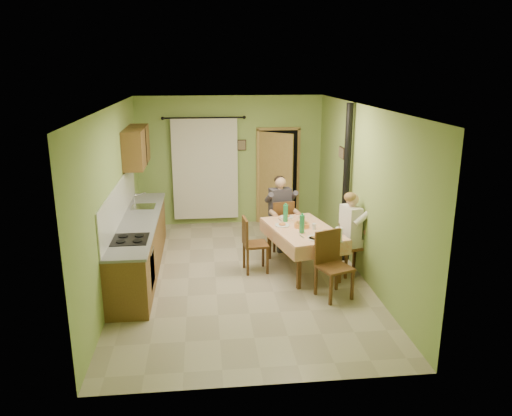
{
  "coord_description": "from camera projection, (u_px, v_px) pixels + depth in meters",
  "views": [
    {
      "loc": [
        -0.6,
        -7.72,
        3.4
      ],
      "look_at": [
        0.25,
        0.1,
        1.15
      ],
      "focal_mm": 35.0,
      "sensor_mm": 36.0,
      "label": 1
    }
  ],
  "objects": [
    {
      "name": "doorway",
      "position": [
        277.0,
        177.0,
        10.92
      ],
      "size": [
        0.96,
        0.56,
        2.15
      ],
      "color": "black",
      "rests_on": "ground"
    },
    {
      "name": "curtain",
      "position": [
        205.0,
        169.0,
        10.75
      ],
      "size": [
        1.7,
        0.07,
        2.22
      ],
      "color": "black",
      "rests_on": "ground"
    },
    {
      "name": "chair_far",
      "position": [
        280.0,
        234.0,
        9.56
      ],
      "size": [
        0.48,
        0.48,
        0.97
      ],
      "rotation": [
        0.0,
        0.0,
        0.18
      ],
      "color": "#543216",
      "rests_on": "ground"
    },
    {
      "name": "man_far",
      "position": [
        281.0,
        204.0,
        9.41
      ],
      "size": [
        0.62,
        0.53,
        1.39
      ],
      "rotation": [
        0.0,
        0.0,
        0.18
      ],
      "color": "#38333D",
      "rests_on": "chair_far"
    },
    {
      "name": "room_shell",
      "position": [
        241.0,
        169.0,
        7.88
      ],
      "size": [
        4.04,
        6.04,
        2.82
      ],
      "color": "#8CAA57",
      "rests_on": "ground"
    },
    {
      "name": "chair_near",
      "position": [
        333.0,
        279.0,
        7.55
      ],
      "size": [
        0.58,
        0.58,
        1.02
      ],
      "rotation": [
        0.0,
        0.0,
        3.51
      ],
      "color": "#543216",
      "rests_on": "ground"
    },
    {
      "name": "dining_table",
      "position": [
        302.0,
        249.0,
        8.52
      ],
      "size": [
        1.31,
        1.8,
        0.76
      ],
      "rotation": [
        0.0,
        0.0,
        0.22
      ],
      "color": "#E4A47A",
      "rests_on": "ground"
    },
    {
      "name": "man_right",
      "position": [
        352.0,
        224.0,
        8.26
      ],
      "size": [
        0.55,
        0.63,
        1.39
      ],
      "rotation": [
        0.0,
        0.0,
        1.8
      ],
      "color": "silver",
      "rests_on": "chair_right"
    },
    {
      "name": "floor",
      "position": [
        242.0,
        276.0,
        8.38
      ],
      "size": [
        4.0,
        6.0,
        0.01
      ],
      "primitive_type": "cube",
      "color": "tan",
      "rests_on": "ground"
    },
    {
      "name": "picture_back",
      "position": [
        242.0,
        145.0,
        10.76
      ],
      "size": [
        0.19,
        0.03,
        0.23
      ],
      "primitive_type": "cube",
      "color": "black",
      "rests_on": "room_shell"
    },
    {
      "name": "kitchen_run",
      "position": [
        140.0,
        244.0,
        8.45
      ],
      "size": [
        0.64,
        3.64,
        1.56
      ],
      "color": "brown",
      "rests_on": "ground"
    },
    {
      "name": "chair_right",
      "position": [
        351.0,
        257.0,
        8.43
      ],
      "size": [
        0.51,
        0.51,
        0.98
      ],
      "rotation": [
        0.0,
        0.0,
        1.8
      ],
      "color": "#543216",
      "rests_on": "ground"
    },
    {
      "name": "chair_left",
      "position": [
        255.0,
        255.0,
        8.51
      ],
      "size": [
        0.44,
        0.44,
        0.96
      ],
      "rotation": [
        0.0,
        0.0,
        -1.47
      ],
      "color": "#543216",
      "rests_on": "ground"
    },
    {
      "name": "tableware",
      "position": [
        306.0,
        226.0,
        8.3
      ],
      "size": [
        0.92,
        1.54,
        0.33
      ],
      "color": "white",
      "rests_on": "dining_table"
    },
    {
      "name": "upper_cabinets",
      "position": [
        136.0,
        147.0,
        9.28
      ],
      "size": [
        0.35,
        1.4,
        0.7
      ],
      "primitive_type": "cube",
      "color": "brown",
      "rests_on": "room_shell"
    },
    {
      "name": "picture_right",
      "position": [
        342.0,
        153.0,
        9.22
      ],
      "size": [
        0.03,
        0.31,
        0.21
      ],
      "primitive_type": "cube",
      "color": "brown",
      "rests_on": "room_shell"
    },
    {
      "name": "stove_flue",
      "position": [
        345.0,
        204.0,
        8.87
      ],
      "size": [
        0.24,
        0.24,
        2.8
      ],
      "color": "black",
      "rests_on": "ground"
    }
  ]
}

